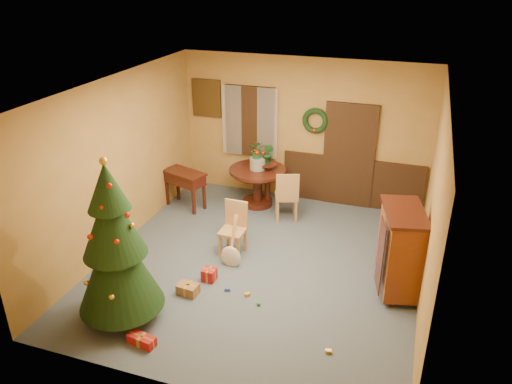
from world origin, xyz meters
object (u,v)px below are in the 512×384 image
at_px(chair_near, 234,226).
at_px(sideboard, 400,249).
at_px(writing_desk, 185,181).
at_px(dining_table, 258,180).
at_px(christmas_tree, 115,247).

height_order(chair_near, sideboard, sideboard).
bearing_deg(writing_desk, dining_table, 22.73).
bearing_deg(dining_table, christmas_tree, -99.34).
relative_size(christmas_tree, writing_desk, 2.51).
bearing_deg(sideboard, writing_desk, 160.14).
xyz_separation_m(dining_table, chair_near, (0.21, -1.85, -0.05)).
distance_m(dining_table, writing_desk, 1.45).
bearing_deg(christmas_tree, chair_near, 67.74).
bearing_deg(writing_desk, chair_near, -39.96).
height_order(writing_desk, sideboard, sideboard).
bearing_deg(christmas_tree, sideboard, 27.71).
height_order(christmas_tree, sideboard, christmas_tree).
relative_size(dining_table, sideboard, 0.85).
bearing_deg(dining_table, sideboard, -35.83).
distance_m(writing_desk, sideboard, 4.49).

